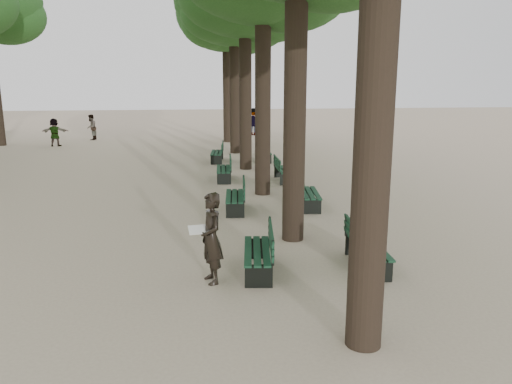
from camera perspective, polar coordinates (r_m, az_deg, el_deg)
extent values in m
plane|color=#BFAC91|center=(9.21, -1.23, -11.50)|extent=(120.00, 120.00, 0.00)
cylinder|color=#33261C|center=(6.80, 13.57, 12.18)|extent=(0.52, 0.52, 7.50)
cylinder|color=#33261C|center=(11.61, 4.51, 12.51)|extent=(0.52, 0.52, 7.50)
cylinder|color=#33261C|center=(16.53, 0.79, 12.56)|extent=(0.52, 0.52, 7.50)
cylinder|color=#33261C|center=(21.49, -1.22, 12.56)|extent=(0.52, 0.52, 7.50)
cylinder|color=#33261C|center=(26.47, -2.48, 12.56)|extent=(0.52, 0.52, 7.50)
ellipsoid|color=#1C4C1A|center=(26.76, -2.56, 21.05)|extent=(6.00, 6.00, 4.50)
cylinder|color=#33261C|center=(31.45, -3.33, 12.55)|extent=(0.52, 0.52, 7.50)
ellipsoid|color=#1C4C1A|center=(31.70, -3.43, 19.71)|extent=(6.00, 6.00, 4.50)
cube|color=black|center=(10.08, 0.12, -7.93)|extent=(0.74, 1.85, 0.45)
cube|color=black|center=(10.00, 0.12, -6.73)|extent=(0.76, 1.85, 0.04)
cube|color=black|center=(9.92, 1.74, -5.25)|extent=(0.26, 1.79, 0.40)
cube|color=black|center=(14.72, -2.46, -1.31)|extent=(0.69, 1.84, 0.45)
cube|color=black|center=(14.67, -2.47, -0.46)|extent=(0.71, 1.84, 0.04)
cube|color=black|center=(14.61, -1.39, 0.58)|extent=(0.21, 1.80, 0.40)
cube|color=black|center=(19.27, -3.74, 2.00)|extent=(0.64, 1.83, 0.45)
cube|color=black|center=(19.23, -3.75, 2.65)|extent=(0.66, 1.83, 0.04)
cube|color=black|center=(19.19, -2.93, 3.46)|extent=(0.16, 1.80, 0.40)
cube|color=black|center=(23.75, -4.52, 3.99)|extent=(0.71, 1.84, 0.45)
cube|color=black|center=(23.72, -4.53, 4.53)|extent=(0.73, 1.85, 0.04)
cube|color=black|center=(23.67, -3.86, 5.18)|extent=(0.23, 1.79, 0.40)
cube|color=black|center=(10.57, 12.70, -7.25)|extent=(0.63, 1.83, 0.45)
cube|color=black|center=(10.50, 12.76, -6.10)|extent=(0.65, 1.83, 0.04)
cube|color=black|center=(10.34, 11.34, -4.75)|extent=(0.15, 1.80, 0.40)
cube|color=black|center=(15.20, 6.16, -0.93)|extent=(0.73, 1.85, 0.45)
cube|color=black|center=(15.15, 6.18, -0.10)|extent=(0.75, 1.85, 0.04)
cube|color=black|center=(15.06, 5.15, 0.90)|extent=(0.25, 1.79, 0.40)
cube|color=black|center=(19.13, 3.24, 1.92)|extent=(0.59, 1.82, 0.45)
cube|color=black|center=(19.09, 3.25, 2.59)|extent=(0.61, 1.82, 0.04)
cube|color=black|center=(19.00, 2.42, 3.37)|extent=(0.11, 1.80, 0.40)
cube|color=black|center=(23.93, 1.01, 4.09)|extent=(0.62, 1.83, 0.45)
cube|color=black|center=(23.90, 1.01, 4.63)|extent=(0.64, 1.83, 0.04)
cube|color=black|center=(23.84, 0.34, 5.26)|extent=(0.14, 1.80, 0.40)
imported|color=black|center=(9.43, -5.12, -5.29)|extent=(0.53, 0.77, 1.74)
cube|color=white|center=(9.37, -6.68, -4.30)|extent=(0.37, 0.29, 0.12)
imported|color=#262628|center=(34.26, -18.31, 7.04)|extent=(0.43, 0.84, 1.64)
imported|color=#262628|center=(35.05, 3.96, 7.86)|extent=(1.06, 0.87, 1.78)
imported|color=#262628|center=(35.45, -0.26, 8.04)|extent=(1.22, 1.01, 1.90)
imported|color=#262628|center=(31.70, -22.02, 6.35)|extent=(1.53, 0.42, 1.63)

